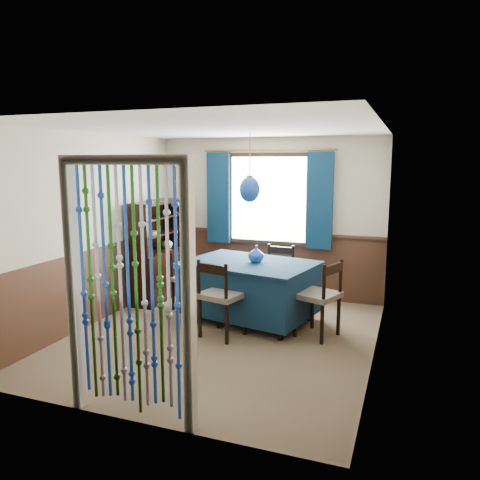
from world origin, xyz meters
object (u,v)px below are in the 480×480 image
at_px(dining_table, 249,287).
at_px(chair_near, 221,296).
at_px(chair_left, 187,279).
at_px(vase_sideboard, 167,242).
at_px(chair_right, 320,296).
at_px(chair_far, 277,275).
at_px(vase_table, 256,255).
at_px(sideboard, 157,264).
at_px(pendant_lamp, 250,189).
at_px(bowl_shelf, 152,233).

distance_m(dining_table, chair_near, 0.70).
bearing_deg(chair_left, vase_sideboard, -114.50).
distance_m(chair_right, vase_sideboard, 2.84).
bearing_deg(dining_table, chair_near, -89.50).
bearing_deg(chair_far, vase_table, 84.51).
relative_size(chair_right, vase_table, 4.75).
bearing_deg(chair_right, chair_left, 97.82).
height_order(dining_table, sideboard, sideboard).
bearing_deg(chair_near, chair_far, 90.60).
xyz_separation_m(dining_table, chair_far, (0.19, 0.70, 0.02)).
relative_size(dining_table, chair_near, 1.93).
distance_m(sideboard, vase_table, 1.88).
bearing_deg(pendant_lamp, bowl_shelf, 170.74).
xyz_separation_m(chair_left, vase_table, (1.10, -0.16, 0.46)).
height_order(chair_right, sideboard, sideboard).
bearing_deg(chair_right, dining_table, 95.55).
distance_m(chair_left, bowl_shelf, 0.89).
bearing_deg(chair_right, sideboard, 94.44).
bearing_deg(dining_table, chair_right, -3.22).
bearing_deg(chair_left, chair_far, 130.47).
bearing_deg(chair_near, pendant_lamp, 92.62).
xyz_separation_m(chair_left, vase_sideboard, (-0.62, 0.55, 0.41)).
height_order(chair_near, chair_far, chair_near).
relative_size(sideboard, vase_table, 7.56).
height_order(chair_left, pendant_lamp, pendant_lamp).
bearing_deg(bowl_shelf, dining_table, -9.26).
bearing_deg(sideboard, pendant_lamp, -17.07).
xyz_separation_m(chair_far, vase_table, (-0.10, -0.68, 0.43)).
bearing_deg(vase_sideboard, vase_table, -22.38).
bearing_deg(vase_table, pendant_lamp, -163.26).
xyz_separation_m(chair_left, sideboard, (-0.68, 0.32, 0.10)).
bearing_deg(chair_left, chair_near, 62.54).
height_order(sideboard, pendant_lamp, pendant_lamp).
relative_size(chair_right, vase_sideboard, 5.00).
bearing_deg(chair_right, bowl_shelf, 98.89).
bearing_deg(chair_left, pendant_lamp, 96.89).
xyz_separation_m(chair_near, vase_sideboard, (-1.51, 1.42, 0.35)).
xyz_separation_m(dining_table, chair_right, (1.00, -0.26, 0.04)).
distance_m(dining_table, vase_table, 0.45).
height_order(dining_table, chair_far, chair_far).
height_order(sideboard, vase_sideboard, sideboard).
distance_m(pendant_lamp, bowl_shelf, 1.80).
xyz_separation_m(chair_far, bowl_shelf, (-1.83, -0.44, 0.59)).
xyz_separation_m(sideboard, bowl_shelf, (0.06, -0.23, 0.53)).
bearing_deg(vase_sideboard, dining_table, -24.13).
distance_m(chair_far, bowl_shelf, 1.97).
bearing_deg(chair_far, sideboard, 9.37).
relative_size(chair_far, vase_sideboard, 4.74).
bearing_deg(chair_far, bowl_shelf, 16.67).
bearing_deg(sideboard, vase_table, -15.59).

